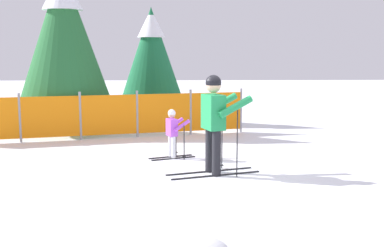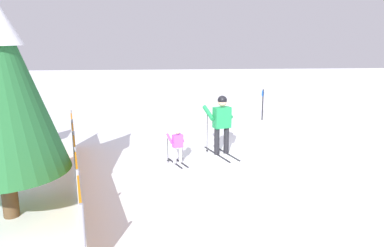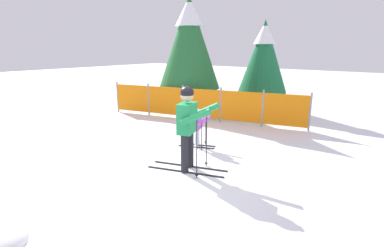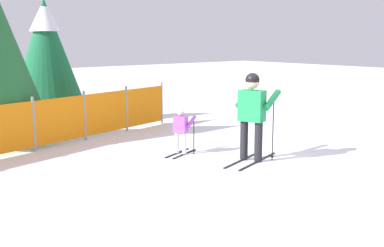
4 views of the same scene
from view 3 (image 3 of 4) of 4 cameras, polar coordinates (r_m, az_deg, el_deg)
The scene contains 6 objects.
ground_plane at distance 6.04m, azimuth -2.16°, elevation -9.71°, with size 60.00×60.00×0.00m, color white.
skier_adult at distance 5.93m, azimuth -0.65°, elevation 0.51°, with size 1.66×0.95×1.73m.
skier_child at distance 7.50m, azimuth 1.10°, elevation -0.22°, with size 0.94×0.58×0.99m.
safety_fence at distance 10.25m, azimuth 1.75°, elevation 3.83°, with size 6.83×1.74×1.17m.
conifer_far at distance 11.62m, azimuth -0.53°, elevation 15.46°, with size 2.34×2.34×4.34m.
conifer_near at distance 12.06m, azimuth 13.51°, elevation 12.49°, with size 1.87×1.87×3.47m.
Camera 3 is at (3.54, -4.23, 2.47)m, focal length 28.00 mm.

